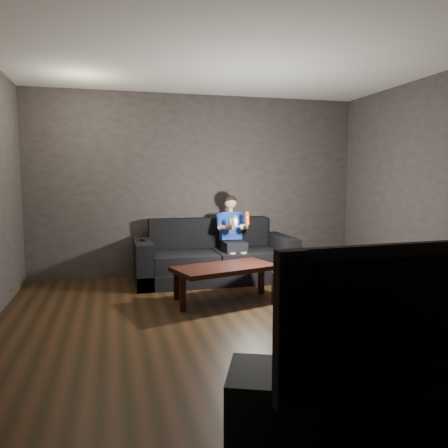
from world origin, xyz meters
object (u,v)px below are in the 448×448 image
object	(u,v)px
sofa	(214,260)
coffee_table	(225,271)
media_console	(372,426)
child	(232,230)

from	to	relation	value
sofa	coffee_table	xyz separation A→B (m)	(-0.13, -1.12, 0.09)
coffee_table	media_console	world-z (taller)	media_console
sofa	media_console	world-z (taller)	sofa
sofa	media_console	size ratio (longest dim) A/B	1.58
coffee_table	media_console	bearing A→B (deg)	-91.01
coffee_table	media_console	distance (m)	3.12
coffee_table	media_console	size ratio (longest dim) A/B	0.92
coffee_table	sofa	bearing A→B (deg)	83.31
child	coffee_table	size ratio (longest dim) A/B	0.84
sofa	child	xyz separation A→B (m)	(0.26, -0.06, 0.44)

